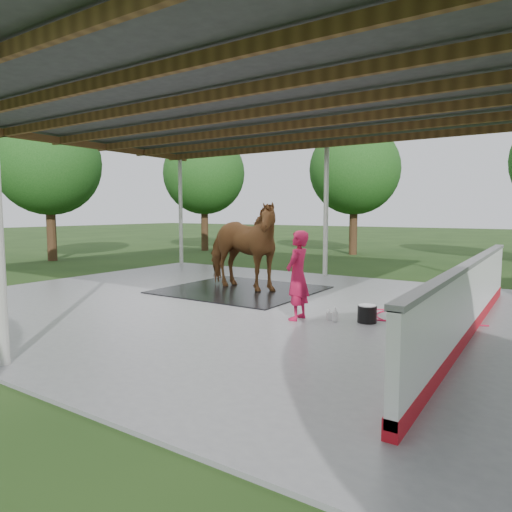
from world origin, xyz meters
The scene contains 12 objects.
ground centered at (0.00, 0.00, 0.00)m, with size 100.00×100.00×0.00m, color #1E3814.
concrete_slab centered at (0.00, 0.00, 0.03)m, with size 12.00×10.00×0.05m, color slate.
pavilion_structure centered at (0.00, 0.00, 3.97)m, with size 12.60×10.60×4.05m.
dasher_board centered at (4.60, 0.00, 0.59)m, with size 0.16×8.00×1.15m.
tree_belt centered at (0.30, 0.90, 3.79)m, with size 28.00×28.00×5.80m.
rubber_mat centered at (-0.65, 1.30, 0.06)m, with size 3.43×3.22×0.03m, color black.
horse centered at (-0.65, 1.30, 1.12)m, with size 1.12×2.46×2.08m, color brown.
handler centered at (1.91, -0.60, 0.83)m, with size 0.57×0.37×1.57m, color #AB1239.
wash_bucket centered at (3.02, -0.13, 0.21)m, with size 0.33×0.33×0.30m.
soap_bottle_a centered at (2.55, -0.39, 0.18)m, with size 0.10×0.10×0.26m, color silver.
soap_bottle_b centered at (2.39, -0.30, 0.15)m, with size 0.09×0.09×0.19m, color #338CD8.
hose_coil centered at (3.61, 0.72, 0.06)m, with size 2.19×1.62×0.02m.
Camera 1 is at (5.64, -7.58, 1.94)m, focal length 32.00 mm.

